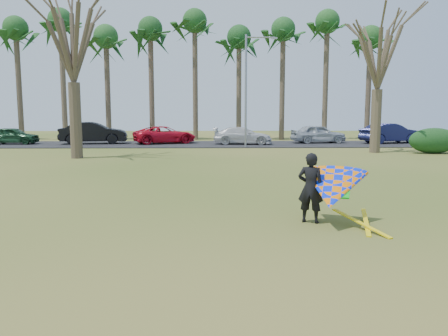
{
  "coord_description": "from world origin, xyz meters",
  "views": [
    {
      "loc": [
        -0.25,
        -9.61,
        2.61
      ],
      "look_at": [
        0.0,
        2.0,
        1.1
      ],
      "focal_mm": 35.0,
      "sensor_mm": 36.0,
      "label": 1
    }
  ],
  "objects_px": {
    "car_3": "(243,136)",
    "car_4": "(318,134)",
    "car_2": "(165,135)",
    "kite_flyer": "(330,189)",
    "streetlight": "(248,85)",
    "bare_tree_left": "(72,32)",
    "car_1": "(94,133)",
    "bare_tree_right": "(379,47)",
    "car_5": "(390,133)",
    "car_0": "(13,136)"
  },
  "relations": [
    {
      "from": "car_3",
      "to": "car_4",
      "type": "distance_m",
      "value": 6.38
    },
    {
      "from": "car_2",
      "to": "kite_flyer",
      "type": "bearing_deg",
      "value": 171.93
    },
    {
      "from": "streetlight",
      "to": "kite_flyer",
      "type": "distance_m",
      "value": 22.11
    },
    {
      "from": "kite_flyer",
      "to": "bare_tree_left",
      "type": "bearing_deg",
      "value": 125.09
    },
    {
      "from": "car_1",
      "to": "car_2",
      "type": "relative_size",
      "value": 1.05
    },
    {
      "from": "bare_tree_left",
      "to": "car_1",
      "type": "relative_size",
      "value": 1.86
    },
    {
      "from": "car_3",
      "to": "kite_flyer",
      "type": "distance_m",
      "value": 24.41
    },
    {
      "from": "bare_tree_right",
      "to": "car_2",
      "type": "distance_m",
      "value": 17.13
    },
    {
      "from": "bare_tree_left",
      "to": "car_3",
      "type": "relative_size",
      "value": 2.11
    },
    {
      "from": "car_3",
      "to": "car_5",
      "type": "height_order",
      "value": "car_5"
    },
    {
      "from": "car_0",
      "to": "car_2",
      "type": "height_order",
      "value": "car_2"
    },
    {
      "from": "bare_tree_right",
      "to": "car_2",
      "type": "xyz_separation_m",
      "value": [
        -14.24,
        7.55,
        -5.82
      ]
    },
    {
      "from": "car_0",
      "to": "car_5",
      "type": "distance_m",
      "value": 30.14
    },
    {
      "from": "streetlight",
      "to": "car_3",
      "type": "relative_size",
      "value": 1.74
    },
    {
      "from": "bare_tree_right",
      "to": "kite_flyer",
      "type": "xyz_separation_m",
      "value": [
        -7.6,
        -17.81,
        -5.72
      ]
    },
    {
      "from": "bare_tree_left",
      "to": "car_5",
      "type": "height_order",
      "value": "bare_tree_left"
    },
    {
      "from": "car_3",
      "to": "car_2",
      "type": "bearing_deg",
      "value": 86.18
    },
    {
      "from": "bare_tree_left",
      "to": "car_4",
      "type": "height_order",
      "value": "bare_tree_left"
    },
    {
      "from": "bare_tree_left",
      "to": "kite_flyer",
      "type": "distance_m",
      "value": 19.09
    },
    {
      "from": "bare_tree_left",
      "to": "car_5",
      "type": "distance_m",
      "value": 25.1
    },
    {
      "from": "streetlight",
      "to": "car_4",
      "type": "xyz_separation_m",
      "value": [
        6.05,
        3.83,
        -3.65
      ]
    },
    {
      "from": "car_1",
      "to": "kite_flyer",
      "type": "height_order",
      "value": "kite_flyer"
    },
    {
      "from": "car_2",
      "to": "car_1",
      "type": "bearing_deg",
      "value": 69.13
    },
    {
      "from": "car_3",
      "to": "car_4",
      "type": "relative_size",
      "value": 1.04
    },
    {
      "from": "streetlight",
      "to": "car_2",
      "type": "bearing_deg",
      "value": 150.94
    },
    {
      "from": "streetlight",
      "to": "car_2",
      "type": "distance_m",
      "value": 8.21
    },
    {
      "from": "streetlight",
      "to": "car_0",
      "type": "distance_m",
      "value": 18.95
    },
    {
      "from": "bare_tree_right",
      "to": "car_5",
      "type": "distance_m",
      "value": 10.23
    },
    {
      "from": "car_2",
      "to": "car_3",
      "type": "relative_size",
      "value": 1.08
    },
    {
      "from": "bare_tree_right",
      "to": "car_3",
      "type": "distance_m",
      "value": 11.93
    },
    {
      "from": "car_1",
      "to": "car_4",
      "type": "bearing_deg",
      "value": -96.92
    },
    {
      "from": "car_1",
      "to": "kite_flyer",
      "type": "relative_size",
      "value": 2.18
    },
    {
      "from": "car_3",
      "to": "car_4",
      "type": "bearing_deg",
      "value": -73.87
    },
    {
      "from": "car_4",
      "to": "streetlight",
      "type": "bearing_deg",
      "value": 115.02
    },
    {
      "from": "streetlight",
      "to": "car_0",
      "type": "height_order",
      "value": "streetlight"
    },
    {
      "from": "car_2",
      "to": "car_4",
      "type": "relative_size",
      "value": 1.13
    },
    {
      "from": "bare_tree_left",
      "to": "car_2",
      "type": "distance_m",
      "value": 12.79
    },
    {
      "from": "car_1",
      "to": "car_3",
      "type": "height_order",
      "value": "car_1"
    },
    {
      "from": "kite_flyer",
      "to": "car_1",
      "type": "bearing_deg",
      "value": 116.0
    },
    {
      "from": "car_5",
      "to": "car_0",
      "type": "bearing_deg",
      "value": 74.92
    },
    {
      "from": "streetlight",
      "to": "car_1",
      "type": "bearing_deg",
      "value": 164.36
    },
    {
      "from": "bare_tree_left",
      "to": "car_3",
      "type": "height_order",
      "value": "bare_tree_left"
    },
    {
      "from": "bare_tree_left",
      "to": "car_0",
      "type": "distance_m",
      "value": 14.41
    },
    {
      "from": "car_0",
      "to": "car_3",
      "type": "distance_m",
      "value": 18.12
    },
    {
      "from": "bare_tree_left",
      "to": "bare_tree_right",
      "type": "relative_size",
      "value": 1.05
    },
    {
      "from": "car_1",
      "to": "kite_flyer",
      "type": "xyz_separation_m",
      "value": [
        12.28,
        -25.18,
        -0.07
      ]
    },
    {
      "from": "bare_tree_right",
      "to": "car_4",
      "type": "distance_m",
      "value": 9.88
    },
    {
      "from": "streetlight",
      "to": "car_4",
      "type": "height_order",
      "value": "streetlight"
    },
    {
      "from": "car_1",
      "to": "car_4",
      "type": "distance_m",
      "value": 18.09
    },
    {
      "from": "car_1",
      "to": "kite_flyer",
      "type": "bearing_deg",
      "value": -162.38
    }
  ]
}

